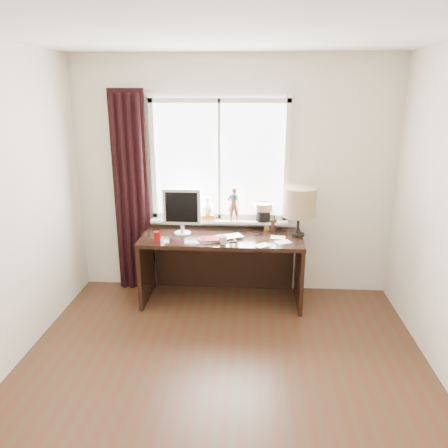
# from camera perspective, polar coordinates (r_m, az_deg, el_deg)

# --- Properties ---
(floor) EXTENTS (3.50, 4.00, 0.00)m
(floor) POSITION_cam_1_polar(r_m,az_deg,el_deg) (3.53, -0.65, -22.00)
(floor) COLOR #402B1A
(floor) RESTS_ON ground
(ceiling) EXTENTS (3.50, 4.00, 0.00)m
(ceiling) POSITION_cam_1_polar(r_m,az_deg,el_deg) (2.77, -0.84, 24.80)
(ceiling) COLOR white
(ceiling) RESTS_ON wall_back
(wall_back) EXTENTS (3.50, 0.00, 2.60)m
(wall_back) POSITION_cam_1_polar(r_m,az_deg,el_deg) (4.83, 1.22, 6.02)
(wall_back) COLOR beige
(wall_back) RESTS_ON ground
(laptop) EXTENTS (0.44, 0.38, 0.03)m
(laptop) POSITION_cam_1_polar(r_m,az_deg,el_deg) (4.52, 0.18, -1.79)
(laptop) COLOR silver
(laptop) RESTS_ON desk
(mug) EXTENTS (0.12, 0.12, 0.09)m
(mug) POSITION_cam_1_polar(r_m,az_deg,el_deg) (4.37, -0.14, -2.06)
(mug) COLOR white
(mug) RESTS_ON desk
(red_cup) EXTENTS (0.07, 0.07, 0.09)m
(red_cup) POSITION_cam_1_polar(r_m,az_deg,el_deg) (4.52, -8.74, -1.56)
(red_cup) COLOR #8D0806
(red_cup) RESTS_ON desk
(window) EXTENTS (1.52, 0.21, 1.40)m
(window) POSITION_cam_1_polar(r_m,az_deg,el_deg) (4.79, -0.57, 5.94)
(window) COLOR white
(window) RESTS_ON ground
(curtain) EXTENTS (0.38, 0.09, 2.25)m
(curtain) POSITION_cam_1_polar(r_m,az_deg,el_deg) (4.96, -12.05, 3.76)
(curtain) COLOR black
(curtain) RESTS_ON floor
(desk) EXTENTS (1.70, 0.70, 0.75)m
(desk) POSITION_cam_1_polar(r_m,az_deg,el_deg) (4.79, -0.20, -3.96)
(desk) COLOR black
(desk) RESTS_ON floor
(monitor) EXTENTS (0.40, 0.18, 0.49)m
(monitor) POSITION_cam_1_polar(r_m,az_deg,el_deg) (4.63, -5.53, 1.98)
(monitor) COLOR beige
(monitor) RESTS_ON desk
(notebook_stack) EXTENTS (0.27, 0.24, 0.03)m
(notebook_stack) POSITION_cam_1_polar(r_m,az_deg,el_deg) (4.46, -1.74, -2.05)
(notebook_stack) COLOR beige
(notebook_stack) RESTS_ON desk
(brush_holder) EXTENTS (0.09, 0.09, 0.25)m
(brush_holder) POSITION_cam_1_polar(r_m,az_deg,el_deg) (4.81, 6.38, -0.13)
(brush_holder) COLOR black
(brush_holder) RESTS_ON desk
(icon_frame) EXTENTS (0.10, 0.04, 0.13)m
(icon_frame) POSITION_cam_1_polar(r_m,az_deg,el_deg) (4.81, 5.89, -0.10)
(icon_frame) COLOR gold
(icon_frame) RESTS_ON desk
(table_lamp) EXTENTS (0.35, 0.35, 0.52)m
(table_lamp) POSITION_cam_1_polar(r_m,az_deg,el_deg) (4.58, 9.79, 2.77)
(table_lamp) COLOR black
(table_lamp) RESTS_ON desk
(loose_papers) EXTENTS (0.39, 0.41, 0.00)m
(loose_papers) POSITION_cam_1_polar(r_m,az_deg,el_deg) (4.48, 6.65, -2.28)
(loose_papers) COLOR white
(loose_papers) RESTS_ON desk
(desk_cables) EXTENTS (0.38, 0.39, 0.01)m
(desk_cables) POSITION_cam_1_polar(r_m,az_deg,el_deg) (4.60, 2.45, -1.62)
(desk_cables) COLOR black
(desk_cables) RESTS_ON desk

